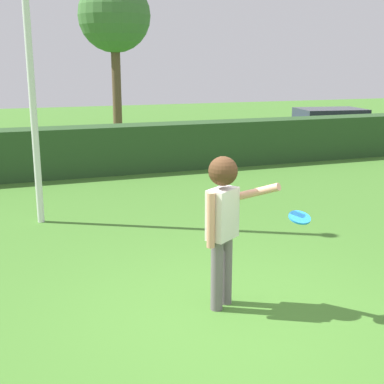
% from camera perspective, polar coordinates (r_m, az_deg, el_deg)
% --- Properties ---
extents(ground_plane, '(60.00, 60.00, 0.00)m').
position_cam_1_polar(ground_plane, '(6.09, 4.38, -13.36)').
color(ground_plane, '#43772A').
extents(person, '(0.80, 0.57, 1.78)m').
position_cam_1_polar(person, '(5.90, 3.41, -2.38)').
color(person, slate).
rests_on(person, ground).
extents(frisbee, '(0.24, 0.24, 0.10)m').
position_cam_1_polar(frisbee, '(5.82, 11.63, -2.74)').
color(frisbee, '#268CE5').
extents(lamppost, '(0.24, 0.24, 6.04)m').
position_cam_1_polar(lamppost, '(9.44, -17.48, 16.63)').
color(lamppost, silver).
rests_on(lamppost, ground).
extents(hedge_row, '(23.56, 0.90, 1.22)m').
position_cam_1_polar(hedge_row, '(13.63, -10.21, 4.50)').
color(hedge_row, '#294923').
rests_on(hedge_row, ground).
extents(parked_car_blue, '(4.42, 2.34, 1.25)m').
position_cam_1_polar(parked_car_blue, '(18.93, 14.75, 7.08)').
color(parked_car_blue, '#263FA5').
rests_on(parked_car_blue, ground).
extents(maple_tree, '(2.85, 2.85, 6.01)m').
position_cam_1_polar(maple_tree, '(21.87, -8.46, 18.32)').
color(maple_tree, brown).
rests_on(maple_tree, ground).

